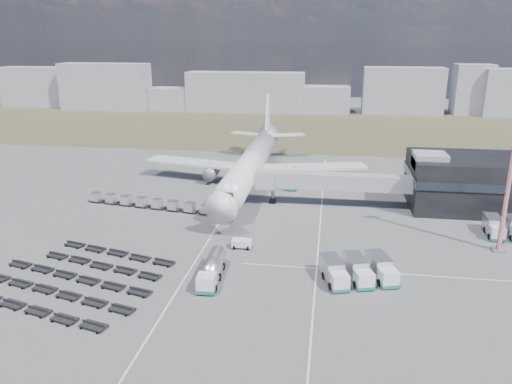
# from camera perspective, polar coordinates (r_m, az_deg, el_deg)

# --- Properties ---
(ground) EXTENTS (420.00, 420.00, 0.00)m
(ground) POSITION_cam_1_polar(r_m,az_deg,el_deg) (82.55, -4.07, -5.56)
(ground) COLOR #565659
(ground) RESTS_ON ground
(grass_strip) EXTENTS (420.00, 90.00, 0.01)m
(grass_strip) POSITION_cam_1_polar(r_m,az_deg,el_deg) (187.67, 3.30, 7.46)
(grass_strip) COLOR #483F2B
(grass_strip) RESTS_ON ground
(lane_markings) EXTENTS (47.12, 110.00, 0.01)m
(lane_markings) POSITION_cam_1_polar(r_m,az_deg,el_deg) (83.83, 2.93, -5.17)
(lane_markings) COLOR silver
(lane_markings) RESTS_ON ground
(terminal) EXTENTS (30.40, 16.40, 11.00)m
(terminal) POSITION_cam_1_polar(r_m,az_deg,el_deg) (106.18, 25.08, 1.04)
(terminal) COLOR black
(terminal) RESTS_ON ground
(jet_bridge) EXTENTS (30.30, 3.80, 7.05)m
(jet_bridge) POSITION_cam_1_polar(r_m,az_deg,el_deg) (98.32, 7.57, 1.24)
(jet_bridge) COLOR #939399
(jet_bridge) RESTS_ON ground
(airliner) EXTENTS (51.59, 64.53, 17.62)m
(airliner) POSITION_cam_1_polar(r_m,az_deg,el_deg) (111.14, -0.50, 3.39)
(airliner) COLOR white
(airliner) RESTS_ON ground
(skyline) EXTENTS (292.73, 22.20, 21.03)m
(skyline) POSITION_cam_1_polar(r_m,az_deg,el_deg) (226.78, 0.28, 11.42)
(skyline) COLOR #9597A3
(skyline) RESTS_ON ground
(fuel_tanker) EXTENTS (2.91, 9.79, 3.13)m
(fuel_tanker) POSITION_cam_1_polar(r_m,az_deg,el_deg) (69.40, -5.09, -8.80)
(fuel_tanker) COLOR white
(fuel_tanker) RESTS_ON ground
(pushback_tug) EXTENTS (3.16, 1.81, 1.42)m
(pushback_tug) POSITION_cam_1_polar(r_m,az_deg,el_deg) (79.33, -1.63, -5.94)
(pushback_tug) COLOR white
(pushback_tug) RESTS_ON ground
(catering_truck) EXTENTS (2.74, 5.84, 2.61)m
(catering_truck) POSITION_cam_1_polar(r_m,az_deg,el_deg) (110.40, 4.16, 1.13)
(catering_truck) COLOR white
(catering_truck) RESTS_ON ground
(service_trucks_near) EXTENTS (10.84, 9.36, 2.80)m
(service_trucks_near) POSITION_cam_1_polar(r_m,az_deg,el_deg) (70.43, 11.58, -8.74)
(service_trucks_near) COLOR white
(service_trucks_near) RESTS_ON ground
(uld_row) EXTENTS (26.89, 6.06, 1.82)m
(uld_row) POSITION_cam_1_polar(r_m,az_deg,el_deg) (99.38, -12.08, -1.22)
(uld_row) COLOR black
(uld_row) RESTS_ON ground
(baggage_dollies) EXTENTS (27.23, 24.47, 0.76)m
(baggage_dollies) POSITION_cam_1_polar(r_m,az_deg,el_deg) (73.80, -20.05, -9.22)
(baggage_dollies) COLOR black
(baggage_dollies) RESTS_ON ground
(floodlight_mast) EXTENTS (2.43, 1.97, 25.51)m
(floodlight_mast) POSITION_cam_1_polar(r_m,az_deg,el_deg) (83.45, 27.07, 2.06)
(floodlight_mast) COLOR red
(floodlight_mast) RESTS_ON ground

